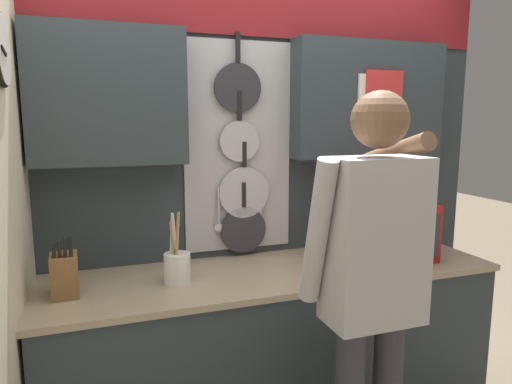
{
  "coord_description": "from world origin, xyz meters",
  "views": [
    {
      "loc": [
        -0.83,
        -2.06,
        1.67
      ],
      "look_at": [
        -0.03,
        0.21,
        1.28
      ],
      "focal_mm": 32.0,
      "sensor_mm": 36.0,
      "label": 1
    }
  ],
  "objects_px": {
    "microwave": "(382,231)",
    "utensil_crock": "(177,265)",
    "person": "(372,273)",
    "knife_block": "(65,274)"
  },
  "relations": [
    {
      "from": "microwave",
      "to": "utensil_crock",
      "type": "xyz_separation_m",
      "value": [
        -1.11,
        0.0,
        -0.07
      ]
    },
    {
      "from": "utensil_crock",
      "to": "person",
      "type": "xyz_separation_m",
      "value": [
        0.68,
        -0.56,
        0.07
      ]
    },
    {
      "from": "microwave",
      "to": "person",
      "type": "xyz_separation_m",
      "value": [
        -0.43,
        -0.56,
        -0.0
      ]
    },
    {
      "from": "knife_block",
      "to": "person",
      "type": "bearing_deg",
      "value": -25.74
    },
    {
      "from": "person",
      "to": "microwave",
      "type": "bearing_deg",
      "value": 52.32
    },
    {
      "from": "utensil_crock",
      "to": "microwave",
      "type": "bearing_deg",
      "value": -0.1
    },
    {
      "from": "microwave",
      "to": "person",
      "type": "height_order",
      "value": "person"
    },
    {
      "from": "microwave",
      "to": "knife_block",
      "type": "relative_size",
      "value": 1.87
    },
    {
      "from": "microwave",
      "to": "person",
      "type": "bearing_deg",
      "value": -127.68
    },
    {
      "from": "knife_block",
      "to": "utensil_crock",
      "type": "bearing_deg",
      "value": 0.13
    }
  ]
}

